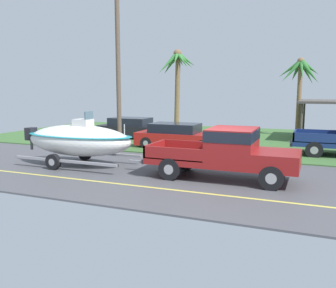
{
  "coord_description": "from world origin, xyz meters",
  "views": [
    {
      "loc": [
        3.19,
        -12.46,
        3.23
      ],
      "look_at": [
        -2.35,
        1.08,
        1.03
      ],
      "focal_mm": 38.95,
      "sensor_mm": 36.0,
      "label": 1
    }
  ],
  "objects_px": {
    "pickup_truck_towing": "(231,151)",
    "parked_sedan_near": "(133,128)",
    "palm_tree_near_right": "(177,70)",
    "utility_pole": "(118,62)",
    "palm_tree_mid": "(301,76)",
    "boat_on_trailer": "(78,140)",
    "parked_sedan_far": "(178,136)"
  },
  "relations": [
    {
      "from": "pickup_truck_towing",
      "to": "parked_sedan_near",
      "type": "bearing_deg",
      "value": 134.8
    },
    {
      "from": "parked_sedan_near",
      "to": "palm_tree_near_right",
      "type": "bearing_deg",
      "value": 75.77
    },
    {
      "from": "utility_pole",
      "to": "palm_tree_near_right",
      "type": "bearing_deg",
      "value": 91.01
    },
    {
      "from": "pickup_truck_towing",
      "to": "palm_tree_mid",
      "type": "height_order",
      "value": "palm_tree_mid"
    },
    {
      "from": "palm_tree_near_right",
      "to": "boat_on_trailer",
      "type": "bearing_deg",
      "value": -87.31
    },
    {
      "from": "pickup_truck_towing",
      "to": "utility_pole",
      "type": "xyz_separation_m",
      "value": [
        -7.03,
        4.3,
        3.6
      ]
    },
    {
      "from": "boat_on_trailer",
      "to": "utility_pole",
      "type": "xyz_separation_m",
      "value": [
        -0.47,
        4.3,
        3.54
      ]
    },
    {
      "from": "palm_tree_near_right",
      "to": "parked_sedan_near",
      "type": "bearing_deg",
      "value": -104.23
    },
    {
      "from": "pickup_truck_towing",
      "to": "palm_tree_near_right",
      "type": "height_order",
      "value": "palm_tree_near_right"
    },
    {
      "from": "palm_tree_near_right",
      "to": "utility_pole",
      "type": "relative_size",
      "value": 0.69
    },
    {
      "from": "boat_on_trailer",
      "to": "palm_tree_mid",
      "type": "distance_m",
      "value": 16.05
    },
    {
      "from": "palm_tree_near_right",
      "to": "utility_pole",
      "type": "distance_m",
      "value": 9.1
    },
    {
      "from": "palm_tree_near_right",
      "to": "palm_tree_mid",
      "type": "height_order",
      "value": "palm_tree_near_right"
    },
    {
      "from": "boat_on_trailer",
      "to": "palm_tree_mid",
      "type": "height_order",
      "value": "palm_tree_mid"
    },
    {
      "from": "boat_on_trailer",
      "to": "pickup_truck_towing",
      "type": "bearing_deg",
      "value": 0.0
    },
    {
      "from": "pickup_truck_towing",
      "to": "utility_pole",
      "type": "distance_m",
      "value": 9.0
    },
    {
      "from": "boat_on_trailer",
      "to": "utility_pole",
      "type": "height_order",
      "value": "utility_pole"
    },
    {
      "from": "boat_on_trailer",
      "to": "palm_tree_mid",
      "type": "xyz_separation_m",
      "value": [
        8.21,
        13.45,
        3.03
      ]
    },
    {
      "from": "palm_tree_mid",
      "to": "utility_pole",
      "type": "xyz_separation_m",
      "value": [
        -8.67,
        -9.15,
        0.51
      ]
    },
    {
      "from": "pickup_truck_towing",
      "to": "palm_tree_near_right",
      "type": "relative_size",
      "value": 0.91
    },
    {
      "from": "palm_tree_near_right",
      "to": "palm_tree_mid",
      "type": "xyz_separation_m",
      "value": [
        8.83,
        0.06,
        -0.55
      ]
    },
    {
      "from": "pickup_truck_towing",
      "to": "boat_on_trailer",
      "type": "relative_size",
      "value": 0.92
    },
    {
      "from": "parked_sedan_far",
      "to": "pickup_truck_towing",
      "type": "bearing_deg",
      "value": -53.96
    },
    {
      "from": "boat_on_trailer",
      "to": "utility_pole",
      "type": "relative_size",
      "value": 0.68
    },
    {
      "from": "pickup_truck_towing",
      "to": "boat_on_trailer",
      "type": "bearing_deg",
      "value": -180.0
    },
    {
      "from": "utility_pole",
      "to": "pickup_truck_towing",
      "type": "bearing_deg",
      "value": -31.46
    },
    {
      "from": "parked_sedan_near",
      "to": "pickup_truck_towing",
      "type": "bearing_deg",
      "value": -45.2
    },
    {
      "from": "utility_pole",
      "to": "parked_sedan_far",
      "type": "bearing_deg",
      "value": 28.7
    },
    {
      "from": "parked_sedan_far",
      "to": "utility_pole",
      "type": "distance_m",
      "value": 5.08
    },
    {
      "from": "parked_sedan_far",
      "to": "palm_tree_near_right",
      "type": "height_order",
      "value": "palm_tree_near_right"
    },
    {
      "from": "palm_tree_mid",
      "to": "utility_pole",
      "type": "bearing_deg",
      "value": -133.46
    },
    {
      "from": "parked_sedan_near",
      "to": "palm_tree_mid",
      "type": "xyz_separation_m",
      "value": [
        10.08,
        4.96,
        3.46
      ]
    }
  ]
}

